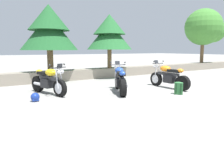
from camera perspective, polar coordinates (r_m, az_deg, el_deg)
name	(u,v)px	position (r m, az deg, el deg)	size (l,w,h in m)	color
ground_plane	(159,92)	(8.17, 13.23, -4.77)	(120.00, 120.00, 0.00)	gray
stone_wall	(102,73)	(11.98, -2.98, 0.50)	(36.00, 0.80, 0.55)	gray
motorcycle_yellow_near_left	(48,81)	(7.81, -17.70, -1.84)	(0.96, 2.00, 1.18)	black
motorcycle_blue_centre	(120,80)	(7.79, 2.26, -1.53)	(1.09, 1.94, 1.18)	black
motorcycle_orange_far_right	(168,77)	(8.96, 15.78, -0.65)	(0.67, 2.07, 1.18)	black
rider_backpack	(179,88)	(7.85, 18.50, -3.63)	(0.35, 0.35, 0.47)	#2D6B38
rider_helmet	(35,97)	(6.92, -21.10, -6.06)	(0.28, 0.28, 0.28)	navy
pine_tree_far_left	(49,28)	(11.02, -17.54, 12.45)	(2.90, 2.90, 3.41)	brown
pine_tree_mid_left	(109,33)	(11.99, -0.73, 11.83)	(2.66, 2.66, 3.16)	brown
leafy_tree_mid_right	(205,28)	(18.85, 25.13, 11.94)	(3.17, 3.02, 4.49)	brown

